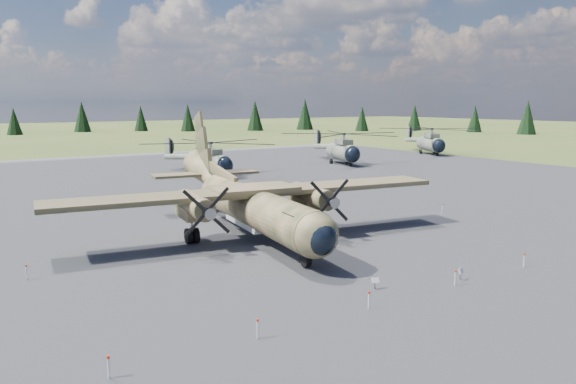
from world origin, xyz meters
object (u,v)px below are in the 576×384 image
transport_plane (249,199)px  helicopter_mid (342,142)px  helicopter_near (209,152)px  helicopter_far (431,136)px

transport_plane → helicopter_mid: bearing=51.3°
transport_plane → helicopter_mid: 48.02m
transport_plane → helicopter_near: (11.86, 31.14, 0.52)m
helicopter_mid → helicopter_near: bearing=-160.7°
transport_plane → helicopter_near: bearing=77.6°
transport_plane → helicopter_far: size_ratio=1.12×
helicopter_near → helicopter_far: size_ratio=0.87×
transport_plane → helicopter_near: transport_plane is taller
helicopter_near → helicopter_far: bearing=-1.7°
helicopter_near → helicopter_far: 47.55m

